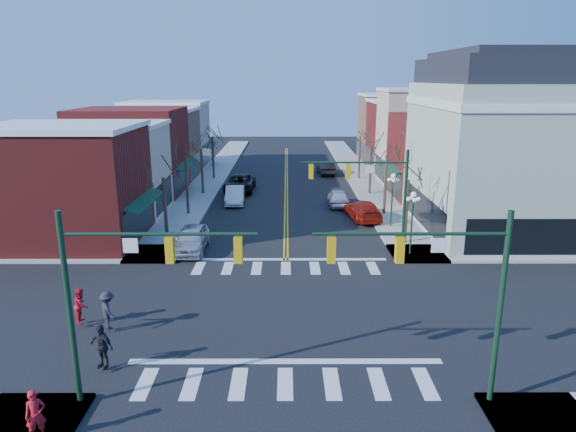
{
  "coord_description": "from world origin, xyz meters",
  "views": [
    {
      "loc": [
        0.07,
        -23.57,
        11.37
      ],
      "look_at": [
        0.14,
        8.23,
        2.8
      ],
      "focal_mm": 32.0,
      "sensor_mm": 36.0,
      "label": 1
    }
  ],
  "objects_px": {
    "car_left_near": "(191,239)",
    "car_left_far": "(240,184)",
    "car_right_mid": "(338,198)",
    "pedestrian_red_b": "(81,305)",
    "victorian_corner": "(508,144)",
    "car_right_near": "(363,210)",
    "lamppost_corner": "(412,212)",
    "car_left_mid": "(235,195)",
    "pedestrian_dark_a": "(102,346)",
    "car_right_far": "(326,168)",
    "lamppost_midblock": "(392,191)",
    "pedestrian_dark_b": "(108,310)",
    "pedestrian_red_a": "(36,415)"
  },
  "relations": [
    {
      "from": "car_right_far",
      "to": "pedestrian_red_b",
      "type": "relative_size",
      "value": 2.88
    },
    {
      "from": "victorian_corner",
      "to": "car_right_near",
      "type": "height_order",
      "value": "victorian_corner"
    },
    {
      "from": "car_left_far",
      "to": "pedestrian_dark_a",
      "type": "relative_size",
      "value": 3.27
    },
    {
      "from": "lamppost_corner",
      "to": "car_left_mid",
      "type": "distance_m",
      "value": 19.7
    },
    {
      "from": "lamppost_midblock",
      "to": "pedestrian_dark_b",
      "type": "xyz_separation_m",
      "value": [
        -16.36,
        -16.95,
        -1.9
      ]
    },
    {
      "from": "victorian_corner",
      "to": "car_left_far",
      "type": "distance_m",
      "value": 26.07
    },
    {
      "from": "pedestrian_dark_a",
      "to": "pedestrian_red_b",
      "type": "bearing_deg",
      "value": 146.34
    },
    {
      "from": "pedestrian_red_a",
      "to": "car_right_far",
      "type": "bearing_deg",
      "value": 46.72
    },
    {
      "from": "car_left_far",
      "to": "lamppost_corner",
      "type": "bearing_deg",
      "value": -54.74
    },
    {
      "from": "pedestrian_red_a",
      "to": "pedestrian_red_b",
      "type": "distance_m",
      "value": 8.35
    },
    {
      "from": "car_left_mid",
      "to": "pedestrian_dark_a",
      "type": "distance_m",
      "value": 28.49
    },
    {
      "from": "car_right_near",
      "to": "pedestrian_red_b",
      "type": "relative_size",
      "value": 3.18
    },
    {
      "from": "lamppost_corner",
      "to": "car_left_mid",
      "type": "bearing_deg",
      "value": 131.6
    },
    {
      "from": "pedestrian_dark_a",
      "to": "victorian_corner",
      "type": "bearing_deg",
      "value": 65.26
    },
    {
      "from": "pedestrian_red_b",
      "to": "pedestrian_dark_a",
      "type": "relative_size",
      "value": 0.91
    },
    {
      "from": "car_left_near",
      "to": "car_left_far",
      "type": "height_order",
      "value": "car_left_near"
    },
    {
      "from": "victorian_corner",
      "to": "pedestrian_dark_b",
      "type": "xyz_separation_m",
      "value": [
        -24.66,
        -16.45,
        -5.6
      ]
    },
    {
      "from": "car_left_near",
      "to": "lamppost_midblock",
      "type": "bearing_deg",
      "value": 20.31
    },
    {
      "from": "lamppost_midblock",
      "to": "car_left_mid",
      "type": "distance_m",
      "value": 15.49
    },
    {
      "from": "victorian_corner",
      "to": "pedestrian_red_b",
      "type": "bearing_deg",
      "value": -148.9
    },
    {
      "from": "pedestrian_red_a",
      "to": "lamppost_midblock",
      "type": "bearing_deg",
      "value": 28.25
    },
    {
      "from": "pedestrian_dark_a",
      "to": "car_right_near",
      "type": "bearing_deg",
      "value": 84.61
    },
    {
      "from": "lamppost_midblock",
      "to": "pedestrian_red_a",
      "type": "height_order",
      "value": "lamppost_midblock"
    },
    {
      "from": "car_right_mid",
      "to": "pedestrian_red_b",
      "type": "relative_size",
      "value": 2.67
    },
    {
      "from": "pedestrian_red_b",
      "to": "pedestrian_dark_b",
      "type": "bearing_deg",
      "value": -124.58
    },
    {
      "from": "lamppost_corner",
      "to": "pedestrian_red_a",
      "type": "bearing_deg",
      "value": -131.96
    },
    {
      "from": "car_right_mid",
      "to": "pedestrian_red_a",
      "type": "xyz_separation_m",
      "value": [
        -12.74,
        -31.65,
        0.23
      ]
    },
    {
      "from": "car_right_mid",
      "to": "lamppost_midblock",
      "type": "bearing_deg",
      "value": 116.33
    },
    {
      "from": "pedestrian_red_b",
      "to": "pedestrian_dark_a",
      "type": "bearing_deg",
      "value": -159.51
    },
    {
      "from": "lamppost_midblock",
      "to": "car_left_far",
      "type": "distance_m",
      "value": 18.77
    },
    {
      "from": "car_left_near",
      "to": "car_left_far",
      "type": "xyz_separation_m",
      "value": [
        1.6,
        18.84,
        -0.0
      ]
    },
    {
      "from": "lamppost_midblock",
      "to": "victorian_corner",
      "type": "bearing_deg",
      "value": -3.45
    },
    {
      "from": "lamppost_corner",
      "to": "pedestrian_red_b",
      "type": "bearing_deg",
      "value": -151.29
    },
    {
      "from": "car_left_near",
      "to": "car_right_mid",
      "type": "bearing_deg",
      "value": 48.29
    },
    {
      "from": "car_right_mid",
      "to": "pedestrian_red_b",
      "type": "bearing_deg",
      "value": 59.43
    },
    {
      "from": "car_right_far",
      "to": "pedestrian_red_b",
      "type": "xyz_separation_m",
      "value": [
        -14.46,
        -39.5,
        0.19
      ]
    },
    {
      "from": "pedestrian_red_b",
      "to": "car_right_far",
      "type": "bearing_deg",
      "value": -30.37
    },
    {
      "from": "car_left_near",
      "to": "car_right_far",
      "type": "distance_m",
      "value": 30.8
    },
    {
      "from": "lamppost_midblock",
      "to": "car_left_far",
      "type": "bearing_deg",
      "value": 134.2
    },
    {
      "from": "car_right_near",
      "to": "pedestrian_dark_a",
      "type": "relative_size",
      "value": 2.89
    },
    {
      "from": "lamppost_corner",
      "to": "pedestrian_dark_b",
      "type": "distance_m",
      "value": 19.51
    },
    {
      "from": "pedestrian_dark_b",
      "to": "victorian_corner",
      "type": "bearing_deg",
      "value": -97.2
    },
    {
      "from": "victorian_corner",
      "to": "car_left_mid",
      "type": "bearing_deg",
      "value": 157.91
    },
    {
      "from": "victorian_corner",
      "to": "car_left_near",
      "type": "distance_m",
      "value": 24.14
    },
    {
      "from": "car_right_near",
      "to": "car_right_far",
      "type": "distance_m",
      "value": 20.7
    },
    {
      "from": "pedestrian_dark_b",
      "to": "car_right_far",
      "type": "bearing_deg",
      "value": -58.79
    },
    {
      "from": "car_right_far",
      "to": "pedestrian_dark_a",
      "type": "relative_size",
      "value": 2.62
    },
    {
      "from": "car_left_near",
      "to": "pedestrian_dark_b",
      "type": "bearing_deg",
      "value": -98.97
    },
    {
      "from": "car_right_near",
      "to": "car_left_mid",
      "type": "bearing_deg",
      "value": -33.8
    },
    {
      "from": "lamppost_corner",
      "to": "car_left_near",
      "type": "height_order",
      "value": "lamppost_corner"
    }
  ]
}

